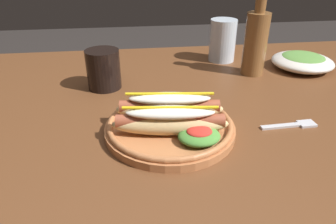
% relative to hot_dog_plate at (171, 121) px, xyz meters
% --- Properties ---
extents(dining_table, '(1.42, 0.91, 0.74)m').
position_rel_hot_dog_plate_xyz_m(dining_table, '(0.08, 0.13, -0.12)').
color(dining_table, brown).
rests_on(dining_table, ground_plane).
extents(hot_dog_plate, '(0.26, 0.26, 0.08)m').
position_rel_hot_dog_plate_xyz_m(hot_dog_plate, '(0.00, 0.00, 0.00)').
color(hot_dog_plate, '#B77042').
rests_on(hot_dog_plate, dining_table).
extents(fork, '(0.12, 0.03, 0.00)m').
position_rel_hot_dog_plate_xyz_m(fork, '(0.26, -0.01, -0.02)').
color(fork, silver).
rests_on(fork, dining_table).
extents(soda_cup, '(0.09, 0.09, 0.10)m').
position_rel_hot_dog_plate_xyz_m(soda_cup, '(-0.14, 0.25, 0.02)').
color(soda_cup, black).
rests_on(soda_cup, dining_table).
extents(water_cup, '(0.08, 0.08, 0.13)m').
position_rel_hot_dog_plate_xyz_m(water_cup, '(0.23, 0.42, 0.04)').
color(water_cup, silver).
rests_on(water_cup, dining_table).
extents(glass_bottle, '(0.07, 0.07, 0.25)m').
position_rel_hot_dog_plate_xyz_m(glass_bottle, '(0.28, 0.29, 0.07)').
color(glass_bottle, brown).
rests_on(glass_bottle, dining_table).
extents(side_bowl, '(0.18, 0.18, 0.05)m').
position_rel_hot_dog_plate_xyz_m(side_bowl, '(0.45, 0.31, -0.00)').
color(side_bowl, silver).
rests_on(side_bowl, dining_table).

